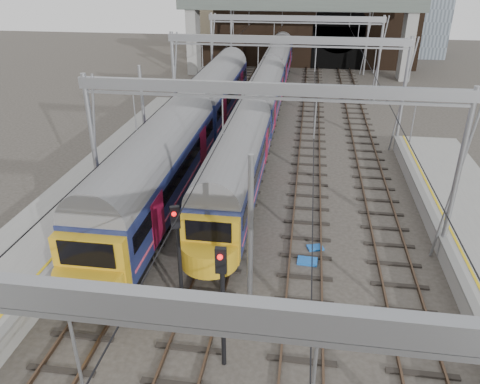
% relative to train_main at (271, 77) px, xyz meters
% --- Properties ---
extents(ground, '(160.00, 160.00, 0.00)m').
position_rel_train_main_xyz_m(ground, '(2.00, -34.23, -2.35)').
color(ground, '#38332D').
rests_on(ground, ground).
extents(platform_left, '(4.32, 55.00, 1.12)m').
position_rel_train_main_xyz_m(platform_left, '(-8.18, -31.73, -1.80)').
color(platform_left, gray).
rests_on(platform_left, ground).
extents(tracks, '(14.40, 80.00, 0.22)m').
position_rel_train_main_xyz_m(tracks, '(2.00, -19.23, -2.33)').
color(tracks, '#4C3828').
rests_on(tracks, ground).
extents(overhead_line, '(16.80, 80.00, 8.00)m').
position_rel_train_main_xyz_m(overhead_line, '(2.00, -12.74, 4.22)').
color(overhead_line, gray).
rests_on(overhead_line, ground).
extents(retaining_wall, '(28.00, 2.75, 9.00)m').
position_rel_train_main_xyz_m(retaining_wall, '(3.40, 17.70, 1.98)').
color(retaining_wall, black).
rests_on(retaining_wall, ground).
extents(overbridge, '(28.00, 3.00, 9.25)m').
position_rel_train_main_xyz_m(overbridge, '(2.00, 11.77, 4.92)').
color(overbridge, gray).
rests_on(overbridge, ground).
extents(train_main, '(2.57, 59.54, 4.50)m').
position_rel_train_main_xyz_m(train_main, '(0.00, 0.00, 0.00)').
color(train_main, black).
rests_on(train_main, ground).
extents(train_second, '(2.91, 33.69, 4.97)m').
position_rel_train_main_xyz_m(train_second, '(-4.00, -15.51, 0.20)').
color(train_second, black).
rests_on(train_second, ground).
extents(signal_near_left, '(0.38, 0.46, 4.74)m').
position_rel_train_main_xyz_m(signal_near_left, '(-0.72, -31.70, 0.65)').
color(signal_near_left, black).
rests_on(signal_near_left, ground).
extents(signal_near_centre, '(0.35, 0.47, 4.81)m').
position_rel_train_main_xyz_m(signal_near_centre, '(1.37, -34.16, 0.69)').
color(signal_near_centre, black).
rests_on(signal_near_centre, ground).
extents(relay_cabinet, '(0.76, 0.70, 1.23)m').
position_rel_train_main_xyz_m(relay_cabinet, '(-5.51, -32.36, -1.73)').
color(relay_cabinet, silver).
rests_on(relay_cabinet, ground).
extents(equip_cover_b, '(0.87, 0.73, 0.09)m').
position_rel_train_main_xyz_m(equip_cover_b, '(4.45, -26.38, -2.31)').
color(equip_cover_b, blue).
rests_on(equip_cover_b, ground).
extents(equip_cover_c, '(0.94, 0.68, 0.11)m').
position_rel_train_main_xyz_m(equip_cover_c, '(4.09, -27.59, -2.30)').
color(equip_cover_c, blue).
rests_on(equip_cover_c, ground).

